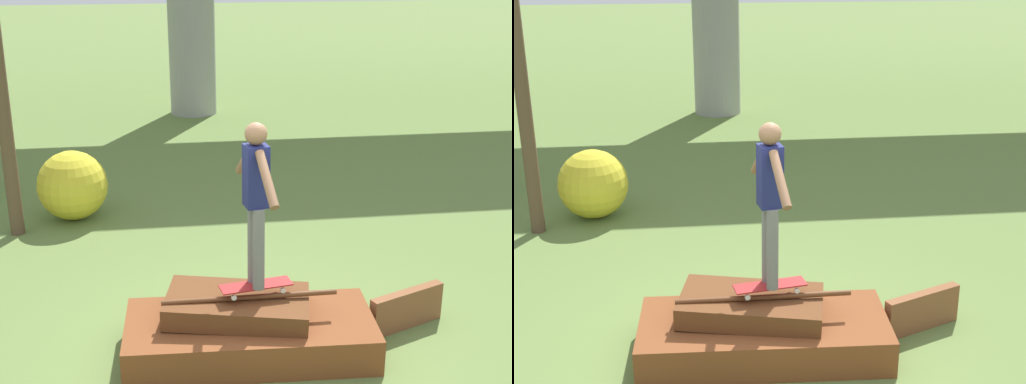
# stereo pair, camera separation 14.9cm
# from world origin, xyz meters

# --- Properties ---
(ground_plane) EXTENTS (80.00, 80.00, 0.00)m
(ground_plane) POSITION_xyz_m (0.00, 0.00, 0.00)
(ground_plane) COLOR olive
(scrap_pile) EXTENTS (2.59, 1.25, 0.66)m
(scrap_pile) POSITION_xyz_m (-0.02, 0.02, 0.25)
(scrap_pile) COLOR brown
(scrap_pile) RESTS_ON ground_plane
(scrap_plank_loose) EXTENTS (0.92, 0.47, 0.44)m
(scrap_plank_loose) POSITION_xyz_m (1.76, 0.27, 0.22)
(scrap_plank_loose) COLOR brown
(scrap_plank_loose) RESTS_ON ground_plane
(skateboard) EXTENTS (0.76, 0.33, 0.09)m
(skateboard) POSITION_xyz_m (0.07, 0.05, 0.74)
(skateboard) COLOR maroon
(skateboard) RESTS_ON scrap_pile
(skater) EXTENTS (0.28, 1.18, 1.69)m
(skater) POSITION_xyz_m (0.07, 0.05, 1.73)
(skater) COLOR slate
(skater) RESTS_ON skateboard
(bush_yellow_flowering) EXTENTS (1.05, 1.05, 1.05)m
(bush_yellow_flowering) POSITION_xyz_m (-2.18, 4.06, 0.53)
(bush_yellow_flowering) COLOR gold
(bush_yellow_flowering) RESTS_ON ground_plane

